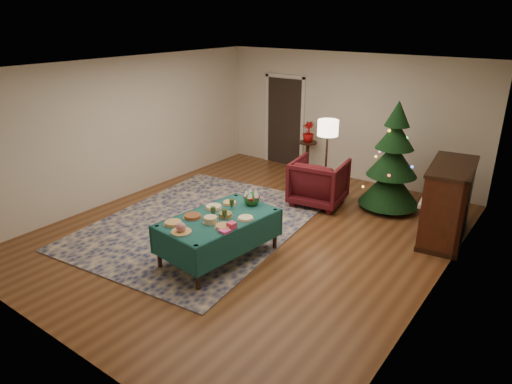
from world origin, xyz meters
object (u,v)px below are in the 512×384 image
Objects in this scene: buffet_table at (219,226)px; piano at (447,203)px; gift_box at (232,225)px; potted_plant at (308,136)px; christmas_tree at (393,162)px; floor_lamp at (328,133)px; armchair at (319,180)px; side_table at (307,158)px.

piano is (2.51, 2.68, 0.07)m from buffet_table.
gift_box is 4.57m from potted_plant.
christmas_tree is at bearing 74.79° from gift_box.
floor_lamp is at bearing -48.17° from potted_plant.
floor_lamp is 0.79× the size of christmas_tree.
gift_box is 2.92m from armchair.
floor_lamp is (-0.21, 3.12, 0.64)m from gift_box.
side_table is at bearing 131.83° from floor_lamp.
potted_plant is at bearing 97.13° from side_table.
armchair is (-0.23, 2.90, -0.23)m from gift_box.
floor_lamp is at bearing -48.17° from side_table.
side_table is 0.36× the size of christmas_tree.
potted_plant reaches higher than gift_box.
christmas_tree reaches higher than buffet_table.
potted_plant reaches higher than armchair.
floor_lamp is at bearing -103.37° from armchair.
christmas_tree reaches higher than piano.
side_table is (-1.33, 4.37, -0.36)m from gift_box.
christmas_tree reaches higher than potted_plant.
floor_lamp reaches higher than potted_plant.
armchair is 2.15× the size of potted_plant.
armchair reaches higher than buffet_table.
potted_plant is (-0.94, 4.20, 0.33)m from buffet_table.
armchair is 0.90m from floor_lamp.
floor_lamp reaches higher than gift_box.
piano is at bearing -6.60° from floor_lamp.
piano is (2.12, 2.85, -0.10)m from gift_box.
gift_box is 0.07× the size of floor_lamp.
buffet_table is 3.07m from floor_lamp.
side_table reaches higher than buffet_table.
potted_plant is (-1.33, 4.37, 0.15)m from gift_box.
gift_box is 3.63m from christmas_tree.
potted_plant is 0.22× the size of christmas_tree.
christmas_tree is (0.95, 3.49, 0.20)m from gift_box.
christmas_tree is at bearing -21.05° from potted_plant.
christmas_tree reaches higher than side_table.
side_table is at bearing 106.90° from gift_box.
piano is at bearing -23.79° from side_table.
potted_plant is 0.30× the size of piano.
potted_plant is at bearing 158.95° from christmas_tree.
christmas_tree is (1.18, 0.59, 0.43)m from armchair.
floor_lamp is 1.96m from side_table.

